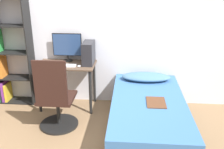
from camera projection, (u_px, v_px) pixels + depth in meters
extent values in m
cube|color=silver|center=(94.00, 29.00, 3.98)|extent=(8.00, 0.05, 2.50)
cube|color=brown|center=(66.00, 65.00, 3.93)|extent=(0.91, 0.53, 0.02)
cylinder|color=black|center=(39.00, 91.00, 3.89)|extent=(0.04, 0.04, 0.72)
cylinder|color=black|center=(90.00, 93.00, 3.83)|extent=(0.04, 0.04, 0.72)
cylinder|color=black|center=(48.00, 81.00, 4.28)|extent=(0.04, 0.04, 0.72)
cylinder|color=black|center=(94.00, 82.00, 4.23)|extent=(0.04, 0.04, 0.72)
cube|color=black|center=(31.00, 53.00, 4.03)|extent=(0.02, 0.28, 1.75)
cube|color=black|center=(19.00, 100.00, 4.36)|extent=(0.61, 0.28, 0.02)
cube|color=black|center=(15.00, 77.00, 4.21)|extent=(0.61, 0.28, 0.02)
cube|color=black|center=(12.00, 52.00, 4.06)|extent=(0.61, 0.28, 0.02)
cube|color=black|center=(8.00, 26.00, 3.90)|extent=(0.61, 0.28, 0.02)
cube|color=green|center=(2.00, 90.00, 4.32)|extent=(0.03, 0.24, 0.35)
cube|color=black|center=(3.00, 90.00, 4.31)|extent=(0.03, 0.24, 0.37)
cube|color=#7A338E|center=(5.00, 90.00, 4.31)|extent=(0.04, 0.24, 0.35)
cube|color=gold|center=(8.00, 92.00, 4.32)|extent=(0.03, 0.24, 0.30)
cube|color=black|center=(0.00, 69.00, 4.17)|extent=(0.03, 0.24, 0.28)
cube|color=black|center=(1.00, 67.00, 4.16)|extent=(0.02, 0.24, 0.35)
cube|color=orange|center=(3.00, 66.00, 4.15)|extent=(0.03, 0.24, 0.39)
cylinder|color=black|center=(59.00, 124.00, 3.63)|extent=(0.55, 0.55, 0.03)
cylinder|color=black|center=(58.00, 111.00, 3.55)|extent=(0.05, 0.05, 0.39)
cube|color=black|center=(57.00, 98.00, 3.48)|extent=(0.48, 0.48, 0.04)
cube|color=black|center=(50.00, 83.00, 3.16)|extent=(0.43, 0.04, 0.59)
cube|color=#4C3D2D|center=(147.00, 126.00, 3.40)|extent=(0.99, 1.92, 0.23)
cube|color=#38669E|center=(148.00, 109.00, 3.31)|extent=(0.96, 1.88, 0.28)
ellipsoid|color=teal|center=(146.00, 77.00, 3.90)|extent=(0.75, 0.36, 0.11)
cube|color=#56331E|center=(156.00, 102.00, 3.18)|extent=(0.24, 0.32, 0.01)
cylinder|color=black|center=(68.00, 61.00, 4.07)|extent=(0.16, 0.16, 0.01)
cylinder|color=black|center=(68.00, 58.00, 4.06)|extent=(0.04, 0.04, 0.09)
cube|color=black|center=(67.00, 45.00, 3.99)|extent=(0.47, 0.01, 0.37)
cube|color=navy|center=(67.00, 45.00, 3.98)|extent=(0.45, 0.01, 0.34)
cube|color=silver|center=(64.00, 66.00, 3.82)|extent=(0.39, 0.12, 0.02)
cube|color=#232328|center=(89.00, 53.00, 3.89)|extent=(0.16, 0.37, 0.35)
ellipsoid|color=silver|center=(79.00, 66.00, 3.80)|extent=(0.06, 0.09, 0.02)
cube|color=#B7B7BC|center=(44.00, 62.00, 4.00)|extent=(0.07, 0.14, 0.01)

